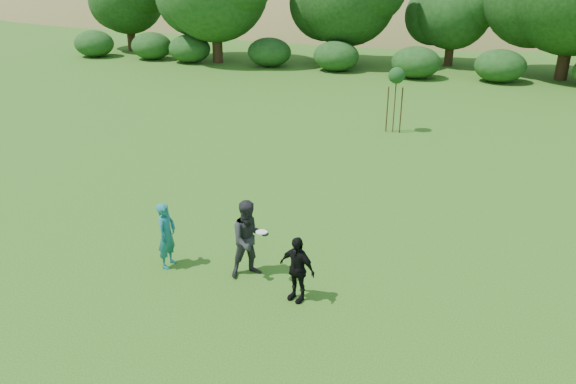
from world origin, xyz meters
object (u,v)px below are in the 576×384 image
Objects in this scene: sapling at (397,77)px; player_grey at (249,239)px; player_teal at (167,235)px; player_black at (297,269)px.

player_grey is at bearing -97.07° from sapling.
player_grey is 0.69× the size of sapling.
player_black is at bearing -96.24° from player_teal.
player_grey is (2.11, 0.21, 0.13)m from player_teal.
player_teal is 0.60× the size of sapling.
sapling reaches higher than player_grey.
player_black is (3.49, -0.45, -0.06)m from player_teal.
player_black is at bearing -63.83° from player_grey.
player_teal is 2.12m from player_grey.
player_black is 0.55× the size of sapling.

